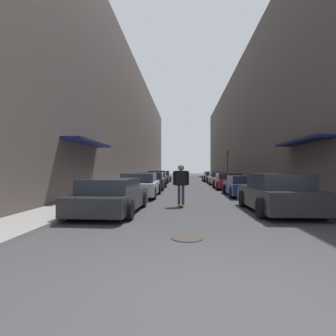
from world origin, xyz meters
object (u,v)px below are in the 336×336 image
object	(u,v)px
parked_car_left_1	(140,185)
parked_car_left_2	(152,181)
parked_car_left_0	(112,196)
parked_car_left_3	(158,178)
parked_car_right_0	(277,194)
parked_car_right_3	(218,178)
parked_car_right_2	(228,181)
parked_car_right_1	(244,186)
parked_car_right_4	(211,177)
parked_car_left_4	(162,177)
manhole_cover	(187,238)
traffic_light	(228,162)
skateboarder	(181,181)

from	to	relation	value
parked_car_left_1	parked_car_left_2	distance (m)	5.51
parked_car_left_0	parked_car_left_3	distance (m)	16.57
parked_car_left_1	parked_car_right_0	world-z (taller)	parked_car_right_0
parked_car_right_3	parked_car_left_1	bearing A→B (deg)	-115.65
parked_car_left_2	parked_car_right_0	xyz separation A→B (m)	(5.76, -10.42, 0.03)
parked_car_left_1	parked_car_right_2	world-z (taller)	parked_car_left_1
parked_car_right_1	parked_car_right_4	bearing A→B (deg)	90.17
parked_car_left_3	parked_car_left_2	bearing A→B (deg)	-88.71
parked_car_left_4	parked_car_right_4	size ratio (longest dim) A/B	0.89
manhole_cover	traffic_light	bearing A→B (deg)	78.59
parked_car_right_0	parked_car_right_3	bearing A→B (deg)	89.44
parked_car_right_2	parked_car_right_4	world-z (taller)	parked_car_right_4
parked_car_left_0	parked_car_left_4	size ratio (longest dim) A/B	1.07
parked_car_left_3	parked_car_right_0	size ratio (longest dim) A/B	1.01
parked_car_left_3	skateboarder	size ratio (longest dim) A/B	2.44
parked_car_right_0	traffic_light	bearing A→B (deg)	85.32
parked_car_right_1	parked_car_right_2	size ratio (longest dim) A/B	1.01
parked_car_left_1	parked_car_right_0	size ratio (longest dim) A/B	1.06
parked_car_left_0	parked_car_left_4	world-z (taller)	parked_car_left_4
parked_car_left_4	parked_car_right_0	bearing A→B (deg)	-74.85
parked_car_right_1	parked_car_left_1	bearing A→B (deg)	-172.13
parked_car_right_1	parked_car_right_3	size ratio (longest dim) A/B	0.89
skateboarder	parked_car_right_4	bearing A→B (deg)	80.77
parked_car_right_2	skateboarder	xyz separation A→B (m)	(-3.55, -9.83, 0.47)
skateboarder	traffic_light	bearing A→B (deg)	75.27
parked_car_left_1	parked_car_left_2	world-z (taller)	parked_car_left_1
parked_car_left_3	skateboarder	world-z (taller)	skateboarder
parked_car_left_0	parked_car_right_0	world-z (taller)	parked_car_right_0
manhole_cover	parked_car_left_0	bearing A→B (deg)	128.98
parked_car_left_0	parked_car_right_2	bearing A→B (deg)	62.65
parked_car_right_1	skateboarder	size ratio (longest dim) A/B	2.46
parked_car_left_0	parked_car_left_2	xyz separation A→B (m)	(0.08, 10.85, 0.05)
parked_car_right_0	parked_car_right_1	bearing A→B (deg)	88.79
parked_car_left_1	parked_car_left_3	distance (m)	11.23
parked_car_left_0	parked_car_right_0	xyz separation A→B (m)	(5.85, 0.43, 0.08)
parked_car_left_3	parked_car_right_4	bearing A→B (deg)	48.14
parked_car_left_2	parked_car_left_3	xyz separation A→B (m)	(-0.13, 5.72, 0.03)
traffic_light	parked_car_left_3	bearing A→B (deg)	-148.56
parked_car_left_2	parked_car_right_3	bearing A→B (deg)	48.75
parked_car_left_1	skateboarder	world-z (taller)	skateboarder
parked_car_right_2	manhole_cover	distance (m)	15.17
parked_car_left_4	skateboarder	distance (m)	20.65
skateboarder	traffic_light	size ratio (longest dim) A/B	0.49
parked_car_left_3	parked_car_right_2	xyz separation A→B (m)	(6.02, -5.01, -0.07)
parked_car_right_2	parked_car_right_3	size ratio (longest dim) A/B	0.88
parked_car_left_0	parked_car_right_4	size ratio (longest dim) A/B	0.95
parked_car_left_4	skateboarder	size ratio (longest dim) A/B	2.35
parked_car_left_1	parked_car_left_4	size ratio (longest dim) A/B	1.09
parked_car_left_0	parked_car_left_3	world-z (taller)	parked_car_left_3
skateboarder	parked_car_left_2	bearing A→B (deg)	104.40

